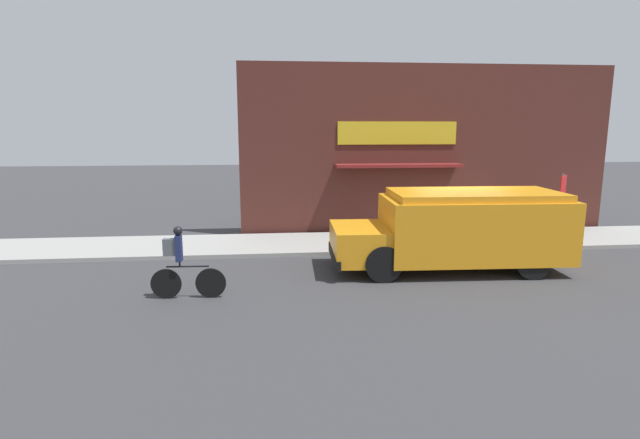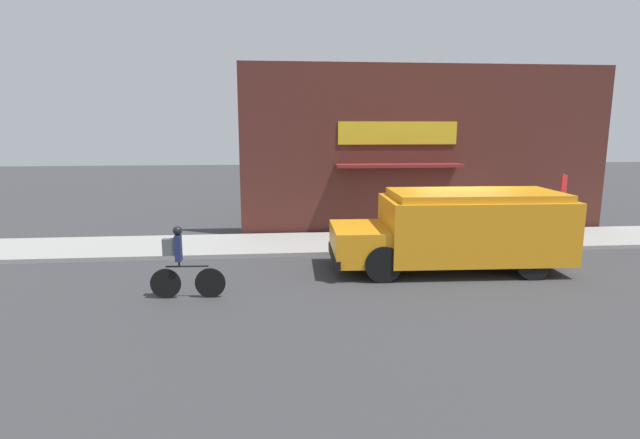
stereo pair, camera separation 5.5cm
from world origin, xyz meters
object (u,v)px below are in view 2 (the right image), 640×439
stop_sign_post (562,197)px  trash_bin (541,221)px  cyclist (181,264)px  school_bus (459,228)px

stop_sign_post → trash_bin: bearing=86.5°
cyclist → trash_bin: 11.70m
school_bus → cyclist: 6.82m
cyclist → trash_bin: cyclist is taller
cyclist → stop_sign_post: 11.23m
stop_sign_post → trash_bin: stop_sign_post is taller
school_bus → cyclist: school_bus is taller
stop_sign_post → cyclist: bearing=-161.1°
school_bus → trash_bin: 5.20m
stop_sign_post → trash_bin: size_ratio=2.26×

